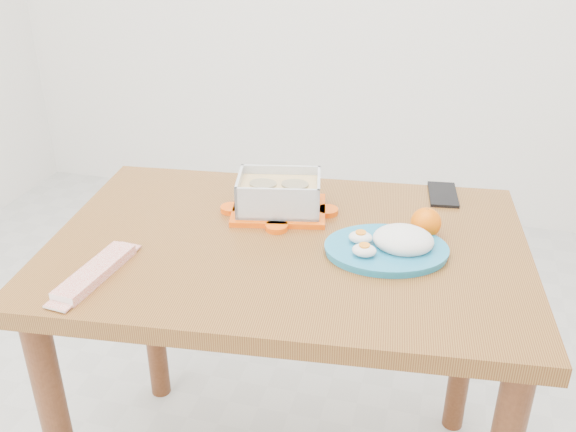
% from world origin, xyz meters
% --- Properties ---
extents(dining_table, '(1.10, 0.79, 0.75)m').
position_xyz_m(dining_table, '(0.06, 0.05, 0.63)').
color(dining_table, brown).
rests_on(dining_table, ground).
extents(food_container, '(0.25, 0.21, 0.09)m').
position_xyz_m(food_container, '(0.01, 0.17, 0.80)').
color(food_container, '#FF5507').
rests_on(food_container, dining_table).
extents(orange_fruit, '(0.07, 0.07, 0.07)m').
position_xyz_m(orange_fruit, '(0.35, 0.15, 0.78)').
color(orange_fruit, orange).
rests_on(orange_fruit, dining_table).
extents(rice_plate, '(0.30, 0.30, 0.07)m').
position_xyz_m(rice_plate, '(0.29, 0.05, 0.77)').
color(rice_plate, teal).
rests_on(rice_plate, dining_table).
extents(candy_bar, '(0.07, 0.21, 0.02)m').
position_xyz_m(candy_bar, '(-0.27, -0.19, 0.76)').
color(candy_bar, '#BA1B09').
rests_on(candy_bar, dining_table).
extents(smartphone, '(0.09, 0.14, 0.01)m').
position_xyz_m(smartphone, '(0.38, 0.37, 0.75)').
color(smartphone, black).
rests_on(smartphone, dining_table).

